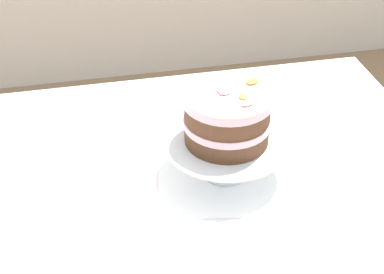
# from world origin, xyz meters

# --- Properties ---
(dining_table) EXTENTS (1.40, 1.00, 0.74)m
(dining_table) POSITION_xyz_m (0.00, -0.03, 0.65)
(dining_table) COLOR white
(dining_table) RESTS_ON ground
(linen_napkin) EXTENTS (0.37, 0.37, 0.00)m
(linen_napkin) POSITION_xyz_m (0.14, 0.00, 0.74)
(linen_napkin) COLOR white
(linen_napkin) RESTS_ON dining_table
(cake_stand) EXTENTS (0.29, 0.29, 0.10)m
(cake_stand) POSITION_xyz_m (0.14, 0.00, 0.82)
(cake_stand) COLOR silver
(cake_stand) RESTS_ON linen_napkin
(layer_cake) EXTENTS (0.21, 0.21, 0.13)m
(layer_cake) POSITION_xyz_m (0.14, 0.00, 0.90)
(layer_cake) COLOR brown
(layer_cake) RESTS_ON cake_stand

